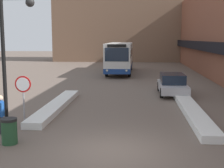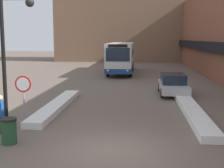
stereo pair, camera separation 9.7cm
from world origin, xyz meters
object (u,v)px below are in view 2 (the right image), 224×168
object	(u,v)px
street_lamp	(10,46)
trash_bin	(9,131)
city_bus	(121,57)
pedestrian	(1,111)
parked_car_front	(173,84)
stop_sign	(23,88)

from	to	relation	value
street_lamp	trash_bin	xyz separation A→B (m)	(0.57, -1.82, -3.01)
city_bus	pedestrian	world-z (taller)	city_bus
parked_car_front	trash_bin	bearing A→B (deg)	-123.13
city_bus	stop_sign	world-z (taller)	city_bus
city_bus	street_lamp	size ratio (longest dim) A/B	1.95
trash_bin	stop_sign	bearing A→B (deg)	101.25
parked_car_front	city_bus	bearing A→B (deg)	108.63
city_bus	street_lamp	distance (m)	22.05
stop_sign	trash_bin	distance (m)	3.43
stop_sign	trash_bin	world-z (taller)	stop_sign
street_lamp	trash_bin	size ratio (longest dim) A/B	5.82
stop_sign	street_lamp	xyz separation A→B (m)	(0.07, -1.39, 1.97)
pedestrian	trash_bin	xyz separation A→B (m)	(0.73, -0.98, -0.49)
parked_car_front	stop_sign	bearing A→B (deg)	-135.41
city_bus	trash_bin	size ratio (longest dim) A/B	11.32
city_bus	stop_sign	bearing A→B (deg)	-99.27
pedestrian	street_lamp	bearing A→B (deg)	134.29
stop_sign	pedestrian	distance (m)	2.29
stop_sign	city_bus	bearing A→B (deg)	80.73
parked_car_front	stop_sign	distance (m)	10.76
stop_sign	trash_bin	size ratio (longest dim) A/B	2.22
city_bus	street_lamp	bearing A→B (deg)	-98.51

